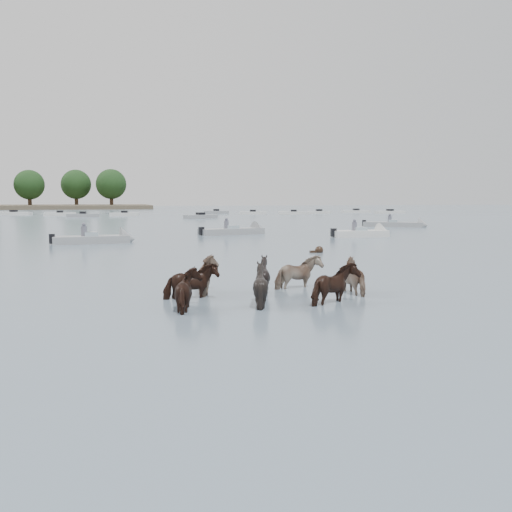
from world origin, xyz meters
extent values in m
plane|color=#4D616F|center=(0.00, 0.00, 0.00)|extent=(400.00, 400.00, 0.00)
imported|color=black|center=(0.79, 0.64, 0.37)|extent=(1.61, 0.91, 1.29)
imported|color=#7A6452|center=(1.50, 1.54, 0.42)|extent=(1.52, 1.65, 1.38)
imported|color=black|center=(3.05, 1.14, 0.41)|extent=(1.64, 1.59, 1.37)
imported|color=tan|center=(4.35, 1.72, 0.39)|extent=(1.71, 1.16, 1.32)
imported|color=black|center=(0.58, -0.88, 0.38)|extent=(1.40, 1.53, 1.31)
imported|color=black|center=(2.46, -0.74, 0.42)|extent=(1.68, 1.64, 1.39)
imported|color=black|center=(4.46, -1.05, 0.41)|extent=(1.75, 1.51, 1.36)
imported|color=tan|center=(5.84, 0.44, 0.39)|extent=(1.60, 1.69, 1.33)
sphere|color=black|center=(9.28, 12.94, 0.12)|extent=(0.44, 0.44, 0.44)
cube|color=black|center=(9.03, 12.94, 0.02)|extent=(0.50, 0.22, 0.18)
cube|color=gray|center=(-2.50, 22.29, 0.20)|extent=(4.80, 2.18, 0.55)
cone|color=gray|center=(-0.21, 22.59, 0.20)|extent=(1.10, 1.70, 1.60)
cube|color=#99ADB7|center=(-2.50, 22.29, 0.55)|extent=(0.94, 1.21, 0.35)
cube|color=black|center=(-4.80, 22.00, 0.35)|extent=(0.39, 0.39, 0.60)
cylinder|color=#595966|center=(-2.90, 22.29, 0.75)|extent=(0.36, 0.36, 0.70)
sphere|color=#595966|center=(-2.90, 22.29, 1.20)|extent=(0.24, 0.24, 0.24)
cube|color=gray|center=(7.98, 28.97, 0.20)|extent=(5.43, 2.97, 0.55)
cone|color=gray|center=(10.47, 29.69, 0.20)|extent=(1.31, 1.79, 1.60)
cube|color=#99ADB7|center=(7.98, 28.97, 0.55)|extent=(1.08, 1.30, 0.35)
cube|color=black|center=(5.48, 28.25, 0.35)|extent=(0.43, 0.43, 0.60)
cylinder|color=#595966|center=(7.58, 28.97, 0.75)|extent=(0.36, 0.36, 0.70)
sphere|color=#595966|center=(7.58, 28.97, 1.20)|extent=(0.24, 0.24, 0.24)
cube|color=silver|center=(16.52, 23.82, 0.20)|extent=(4.14, 1.68, 0.55)
cone|color=silver|center=(18.57, 23.86, 0.20)|extent=(0.93, 1.62, 1.60)
cube|color=#99ADB7|center=(16.52, 23.82, 0.55)|extent=(0.82, 1.14, 0.35)
cube|color=black|center=(14.47, 23.78, 0.35)|extent=(0.36, 0.36, 0.60)
cylinder|color=#595966|center=(16.12, 23.82, 0.75)|extent=(0.36, 0.36, 0.70)
sphere|color=#595966|center=(16.12, 23.82, 1.20)|extent=(0.24, 0.24, 0.24)
cube|color=gray|center=(26.09, 36.79, 0.20)|extent=(5.68, 4.47, 0.55)
cone|color=gray|center=(28.49, 35.22, 0.20)|extent=(1.63, 1.83, 1.60)
cube|color=#99ADB7|center=(26.09, 36.79, 0.55)|extent=(1.28, 1.38, 0.35)
cube|color=black|center=(23.68, 38.35, 0.35)|extent=(0.48, 0.48, 0.60)
cylinder|color=#595966|center=(25.69, 36.79, 0.75)|extent=(0.36, 0.36, 0.70)
sphere|color=#595966|center=(25.69, 36.79, 1.20)|extent=(0.24, 0.24, 0.24)
cube|color=silver|center=(-16.80, 89.51, 0.22)|extent=(6.16, 3.30, 0.60)
cube|color=black|center=(-16.80, 89.51, 0.60)|extent=(1.26, 1.26, 0.50)
cube|color=silver|center=(-8.84, 82.87, 0.22)|extent=(4.91, 1.50, 0.60)
cube|color=black|center=(-8.84, 82.87, 0.60)|extent=(1.00, 1.00, 0.50)
cube|color=gray|center=(-5.00, 75.09, 0.22)|extent=(4.80, 1.65, 0.60)
cube|color=black|center=(-5.00, 75.09, 0.60)|extent=(1.03, 1.03, 0.50)
cube|color=silver|center=(1.20, 79.29, 0.22)|extent=(4.73, 2.06, 0.60)
cube|color=black|center=(1.20, 79.29, 0.60)|extent=(1.12, 1.12, 0.50)
cube|color=gray|center=(11.22, 65.15, 0.22)|extent=(5.00, 3.14, 0.60)
cube|color=black|center=(11.22, 65.15, 0.60)|extent=(1.30, 1.30, 0.50)
cube|color=gray|center=(17.94, 89.35, 0.22)|extent=(4.59, 1.77, 0.60)
cube|color=black|center=(17.94, 89.35, 0.60)|extent=(1.06, 1.06, 0.50)
cube|color=silver|center=(22.91, 81.50, 0.22)|extent=(4.80, 2.31, 0.60)
cube|color=black|center=(22.91, 81.50, 0.60)|extent=(1.17, 1.17, 0.50)
cube|color=silver|center=(29.92, 80.24, 0.22)|extent=(5.57, 3.31, 0.60)
cube|color=black|center=(29.92, 80.24, 0.60)|extent=(1.29, 1.29, 0.50)
cube|color=silver|center=(35.68, 83.18, 0.22)|extent=(4.11, 1.81, 0.60)
cube|color=black|center=(35.68, 83.18, 0.60)|extent=(1.08, 1.08, 0.50)
cube|color=silver|center=(44.84, 87.43, 0.22)|extent=(5.64, 1.77, 0.60)
cube|color=black|center=(44.84, 87.43, 0.60)|extent=(1.05, 1.05, 0.50)
cube|color=silver|center=(48.77, 81.23, 0.22)|extent=(5.95, 2.22, 0.60)
cube|color=black|center=(48.77, 81.23, 0.60)|extent=(1.12, 1.12, 0.50)
cylinder|color=#382619|center=(-21.22, 147.96, 1.76)|extent=(1.00, 1.00, 3.52)
sphere|color=black|center=(-21.22, 147.96, 6.35)|extent=(7.82, 7.82, 7.82)
cylinder|color=#382619|center=(-9.72, 154.08, 1.84)|extent=(1.00, 1.00, 3.69)
sphere|color=black|center=(-9.72, 154.08, 6.66)|extent=(8.19, 8.19, 8.19)
cylinder|color=#382619|center=(-0.24, 149.11, 1.85)|extent=(1.00, 1.00, 3.69)
sphere|color=black|center=(-0.24, 149.11, 6.67)|extent=(8.21, 8.21, 8.21)
camera|label=1|loc=(-1.45, -15.50, 2.85)|focal=40.59mm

